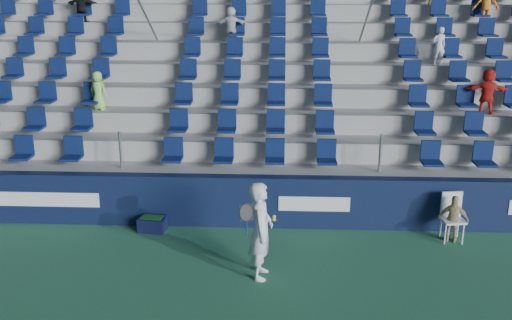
# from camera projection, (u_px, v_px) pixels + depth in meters

# --- Properties ---
(ground) EXTENTS (70.00, 70.00, 0.00)m
(ground) POSITION_uv_depth(u_px,v_px,m) (238.00, 297.00, 10.19)
(ground) COLOR #30714D
(ground) RESTS_ON ground
(sponsor_wall) EXTENTS (24.00, 0.32, 1.20)m
(sponsor_wall) POSITION_uv_depth(u_px,v_px,m) (248.00, 201.00, 13.01)
(sponsor_wall) COLOR #0F1938
(sponsor_wall) RESTS_ON ground
(grandstand) EXTENTS (24.00, 8.17, 6.63)m
(grandstand) POSITION_uv_depth(u_px,v_px,m) (258.00, 93.00, 17.40)
(grandstand) COLOR #989893
(grandstand) RESTS_ON ground
(tennis_player) EXTENTS (0.69, 0.72, 1.90)m
(tennis_player) POSITION_uv_depth(u_px,v_px,m) (261.00, 230.00, 10.65)
(tennis_player) COLOR silver
(tennis_player) RESTS_ON ground
(line_judge_chair) EXTENTS (0.52, 0.53, 1.05)m
(line_judge_chair) POSITION_uv_depth(u_px,v_px,m) (452.00, 213.00, 12.35)
(line_judge_chair) COLOR white
(line_judge_chair) RESTS_ON ground
(line_judge) EXTENTS (0.67, 0.45, 1.05)m
(line_judge) POSITION_uv_depth(u_px,v_px,m) (454.00, 219.00, 12.22)
(line_judge) COLOR tan
(line_judge) RESTS_ON ground
(ball_bin) EXTENTS (0.64, 0.47, 0.33)m
(ball_bin) POSITION_uv_depth(u_px,v_px,m) (152.00, 223.00, 12.85)
(ball_bin) COLOR #0F1538
(ball_bin) RESTS_ON ground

